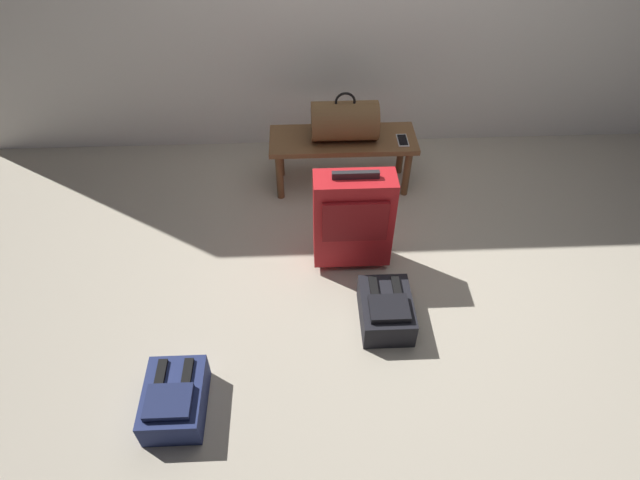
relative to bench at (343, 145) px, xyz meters
name	(u,v)px	position (x,y,z in m)	size (l,w,h in m)	color
ground_plane	(387,286)	(0.20, -0.99, -0.34)	(6.60, 6.60, 0.00)	#B2A893
bench	(343,145)	(0.00, 0.00, 0.00)	(1.00, 0.36, 0.40)	brown
duffel_bag_brown	(345,121)	(0.01, 0.00, 0.19)	(0.44, 0.26, 0.34)	brown
cell_phone	(403,140)	(0.40, -0.06, 0.07)	(0.07, 0.14, 0.01)	silver
suitcase_upright_red	(353,219)	(0.00, -0.78, 0.02)	(0.46, 0.21, 0.69)	red
backpack_dark	(386,310)	(0.15, -1.24, -0.24)	(0.28, 0.38, 0.21)	black
backpack_navy	(175,399)	(-0.92, -1.73, -0.24)	(0.28, 0.38, 0.21)	navy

